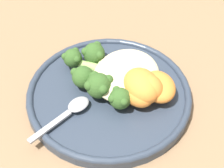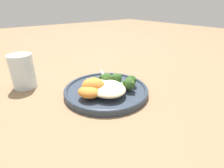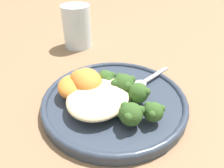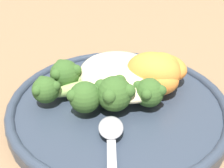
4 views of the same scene
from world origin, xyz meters
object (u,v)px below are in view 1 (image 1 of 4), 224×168
at_px(plate, 108,94).
at_px(sweet_potato_chunk_0, 147,87).
at_px(broccoli_stalk_4, 121,96).
at_px(sweet_potato_chunk_2, 159,87).
at_px(broccoli_stalk_3, 101,85).
at_px(sweet_potato_chunk_3, 139,93).
at_px(broccoli_stalk_1, 85,63).
at_px(sweet_potato_chunk_1, 142,86).
at_px(quinoa_mound, 126,75).
at_px(broccoli_stalk_2, 88,77).
at_px(spoon, 72,109).
at_px(broccoli_stalk_0, 99,58).

xyz_separation_m(plate, sweet_potato_chunk_0, (-0.01, 0.06, 0.03)).
relative_size(broccoli_stalk_4, sweet_potato_chunk_2, 1.24).
bearing_deg(broccoli_stalk_3, sweet_potato_chunk_3, 128.42).
distance_m(broccoli_stalk_1, sweet_potato_chunk_1, 0.11).
xyz_separation_m(quinoa_mound, sweet_potato_chunk_1, (0.02, 0.03, 0.01)).
xyz_separation_m(broccoli_stalk_3, sweet_potato_chunk_2, (-0.03, 0.09, -0.00)).
bearing_deg(sweet_potato_chunk_0, broccoli_stalk_2, -86.66).
bearing_deg(sweet_potato_chunk_1, broccoli_stalk_2, -86.46).
xyz_separation_m(broccoli_stalk_4, sweet_potato_chunk_3, (-0.01, 0.03, 0.00)).
xyz_separation_m(sweet_potato_chunk_1, sweet_potato_chunk_3, (0.01, -0.00, -0.01)).
relative_size(broccoli_stalk_2, broccoli_stalk_4, 1.18).
bearing_deg(quinoa_mound, sweet_potato_chunk_3, 44.26).
bearing_deg(sweet_potato_chunk_3, sweet_potato_chunk_1, 179.36).
bearing_deg(spoon, sweet_potato_chunk_3, 146.15).
xyz_separation_m(broccoli_stalk_4, sweet_potato_chunk_2, (-0.04, 0.05, 0.00)).
bearing_deg(broccoli_stalk_3, quinoa_mound, 176.20).
bearing_deg(sweet_potato_chunk_0, plate, -83.63).
bearing_deg(spoon, sweet_potato_chunk_0, 148.42).
height_order(broccoli_stalk_3, sweet_potato_chunk_2, broccoli_stalk_3).
bearing_deg(broccoli_stalk_0, quinoa_mound, -177.97).
height_order(quinoa_mound, broccoli_stalk_1, broccoli_stalk_1).
bearing_deg(plate, sweet_potato_chunk_0, 96.37).
relative_size(broccoli_stalk_4, spoon, 0.73).
xyz_separation_m(sweet_potato_chunk_1, spoon, (0.07, -0.09, -0.02)).
height_order(plate, sweet_potato_chunk_1, sweet_potato_chunk_1).
bearing_deg(sweet_potato_chunk_2, broccoli_stalk_0, -104.69).
relative_size(broccoli_stalk_1, spoon, 1.10).
bearing_deg(sweet_potato_chunk_0, sweet_potato_chunk_3, -38.27).
bearing_deg(sweet_potato_chunk_0, broccoli_stalk_1, -102.82).
distance_m(broccoli_stalk_4, sweet_potato_chunk_2, 0.06).
distance_m(broccoli_stalk_4, sweet_potato_chunk_1, 0.04).
bearing_deg(spoon, broccoli_stalk_3, 174.72).
xyz_separation_m(broccoli_stalk_2, sweet_potato_chunk_2, (-0.02, 0.11, -0.00)).
bearing_deg(broccoli_stalk_2, sweet_potato_chunk_2, 161.80).
bearing_deg(broccoli_stalk_2, plate, 149.89).
xyz_separation_m(broccoli_stalk_0, sweet_potato_chunk_0, (0.04, 0.10, 0.01)).
distance_m(plate, spoon, 0.07).
bearing_deg(broccoli_stalk_4, plate, -136.12).
distance_m(broccoli_stalk_1, spoon, 0.10).
bearing_deg(plate, sweet_potato_chunk_3, 85.64).
bearing_deg(broccoli_stalk_3, plate, 171.91).
relative_size(broccoli_stalk_0, sweet_potato_chunk_1, 1.42).
relative_size(quinoa_mound, sweet_potato_chunk_3, 2.56).
height_order(broccoli_stalk_2, sweet_potato_chunk_0, sweet_potato_chunk_0).
height_order(broccoli_stalk_1, sweet_potato_chunk_2, same).
bearing_deg(broccoli_stalk_4, broccoli_stalk_1, -135.08).
relative_size(quinoa_mound, sweet_potato_chunk_2, 1.91).
bearing_deg(sweet_potato_chunk_1, sweet_potato_chunk_0, 91.15).
xyz_separation_m(sweet_potato_chunk_2, spoon, (0.08, -0.12, -0.01)).
bearing_deg(sweet_potato_chunk_0, quinoa_mound, -118.65).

